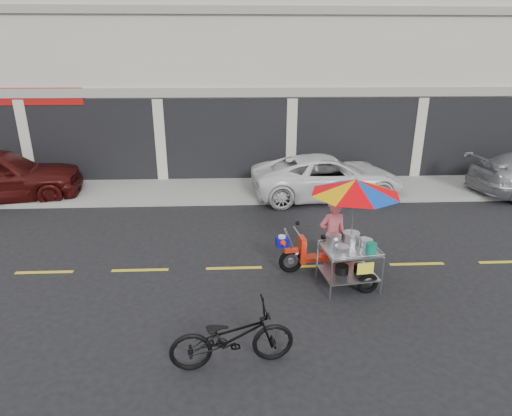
{
  "coord_description": "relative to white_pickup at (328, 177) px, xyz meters",
  "views": [
    {
      "loc": [
        -1.91,
        -8.19,
        4.38
      ],
      "look_at": [
        -1.5,
        0.6,
        1.15
      ],
      "focal_mm": 30.0,
      "sensor_mm": 36.0,
      "label": 1
    }
  ],
  "objects": [
    {
      "name": "white_pickup",
      "position": [
        0.0,
        0.0,
        0.0
      ],
      "size": [
        4.95,
        2.61,
        1.33
      ],
      "primitive_type": "imported",
      "rotation": [
        0.0,
        0.0,
        1.66
      ],
      "color": "white",
      "rests_on": "ground"
    },
    {
      "name": "ground",
      "position": [
        -0.95,
        -4.68,
        -0.66
      ],
      "size": [
        90.0,
        90.0,
        0.0
      ],
      "primitive_type": "plane",
      "color": "black"
    },
    {
      "name": "food_vendor_rig",
      "position": [
        -0.78,
        -5.21,
        0.73
      ],
      "size": [
        2.37,
        1.9,
        2.22
      ],
      "rotation": [
        0.0,
        0.0,
        0.13
      ],
      "color": "black",
      "rests_on": "ground"
    },
    {
      "name": "sidewalk",
      "position": [
        -0.95,
        0.82,
        -0.59
      ],
      "size": [
        45.0,
        3.0,
        0.15
      ],
      "primitive_type": "cube",
      "color": "gray",
      "rests_on": "ground"
    },
    {
      "name": "shophouse_block",
      "position": [
        1.86,
        5.9,
        3.57
      ],
      "size": [
        36.0,
        8.11,
        10.4
      ],
      "color": "beige",
      "rests_on": "ground"
    },
    {
      "name": "centerline",
      "position": [
        -0.95,
        -4.68,
        -0.66
      ],
      "size": [
        42.0,
        0.1,
        0.01
      ],
      "primitive_type": "cube",
      "color": "gold",
      "rests_on": "ground"
    },
    {
      "name": "near_bicycle",
      "position": [
        -2.97,
        -7.68,
        -0.18
      ],
      "size": [
        1.9,
        0.89,
        0.96
      ],
      "primitive_type": "imported",
      "rotation": [
        0.0,
        0.0,
        1.71
      ],
      "color": "black",
      "rests_on": "ground"
    }
  ]
}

